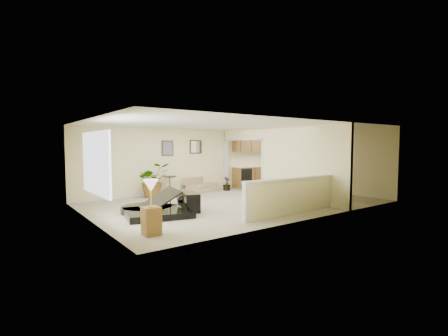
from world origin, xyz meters
TOP-DOWN VIEW (x-y plane):
  - floor at (0.00, 0.00)m, footprint 9.00×9.00m
  - back_wall at (0.00, 3.00)m, footprint 9.00×0.04m
  - front_wall at (0.00, -3.00)m, footprint 9.00×0.04m
  - left_wall at (-4.50, 0.00)m, footprint 0.04×6.00m
  - right_wall at (4.50, 0.00)m, footprint 0.04×6.00m
  - ceiling at (0.00, 0.00)m, footprint 9.00×6.00m
  - kitchen_vinyl at (3.15, 0.00)m, footprint 2.70×6.00m
  - interior_partition at (1.80, 0.25)m, footprint 0.18×5.99m
  - pony_half_wall at (0.08, -2.30)m, footprint 3.42×0.22m
  - left_window at (-4.49, -0.50)m, footprint 0.05×2.15m
  - wall_art_left at (-0.95, 2.97)m, footprint 0.48×0.04m
  - wall_mirror at (0.30, 2.97)m, footprint 0.55×0.04m
  - kitchen_cabinets at (3.19, 2.73)m, footprint 2.36×0.65m
  - piano at (-2.97, -0.25)m, footprint 2.16×2.19m
  - piano_bench at (-1.91, -0.36)m, footprint 0.62×0.87m
  - loveseat at (0.31, 2.69)m, footprint 1.61×1.21m
  - accent_table at (-1.03, 2.65)m, footprint 0.49×0.49m
  - palm_plant at (-1.74, 2.56)m, footprint 1.14×1.00m
  - small_plant at (1.45, 2.44)m, footprint 0.38×0.38m
  - lamp_stand at (-3.80, -2.00)m, footprint 0.35×0.35m

SIDE VIEW (x-z plane):
  - floor at x=0.00m, z-range 0.00..0.00m
  - kitchen_vinyl at x=3.15m, z-range 0.00..0.01m
  - small_plant at x=1.45m, z-range -0.04..0.52m
  - piano_bench at x=-1.91m, z-range 0.00..0.52m
  - loveseat at x=0.31m, z-range -0.09..0.68m
  - accent_table at x=-1.03m, z-range 0.10..0.81m
  - lamp_stand at x=-3.80m, z-range -0.09..1.07m
  - pony_half_wall at x=0.08m, z-range 0.02..1.02m
  - palm_plant at x=-1.74m, z-range -0.01..1.22m
  - piano at x=-2.97m, z-range -0.13..1.43m
  - kitchen_cabinets at x=3.19m, z-range -0.29..2.03m
  - interior_partition at x=1.80m, z-range -0.03..2.47m
  - back_wall at x=0.00m, z-range 0.00..2.50m
  - front_wall at x=0.00m, z-range 0.00..2.50m
  - left_wall at x=-4.50m, z-range 0.00..2.50m
  - right_wall at x=4.50m, z-range 0.00..2.50m
  - left_window at x=-4.49m, z-range 0.73..2.17m
  - wall_art_left at x=-0.95m, z-range 1.46..2.04m
  - wall_mirror at x=0.30m, z-range 1.52..2.08m
  - ceiling at x=0.00m, z-range 2.48..2.52m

